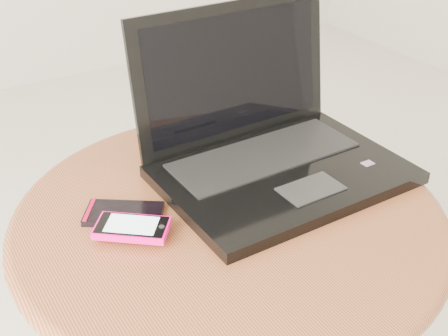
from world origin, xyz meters
TOP-DOWN VIEW (x-y plane):
  - table at (0.06, -0.02)m, footprint 0.69×0.69m
  - laptop at (0.18, 0.05)m, footprint 0.41×0.32m
  - phone_black at (-0.09, 0.04)m, footprint 0.13×0.12m
  - phone_pink at (-0.10, -0.01)m, footprint 0.12×0.11m

SIDE VIEW (x-z plane):
  - table at x=0.06m, z-range 0.16..0.70m
  - phone_black at x=-0.09m, z-range 0.55..0.56m
  - phone_pink at x=-0.10m, z-range 0.56..0.57m
  - laptop at x=0.18m, z-range 0.46..0.73m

